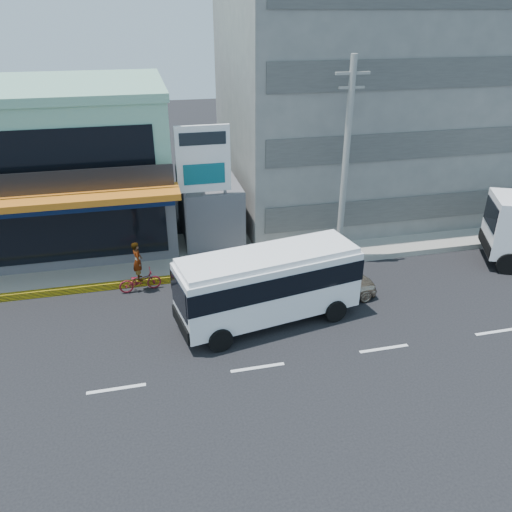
{
  "coord_description": "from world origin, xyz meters",
  "views": [
    {
      "loc": [
        -3.33,
        -14.05,
        11.76
      ],
      "look_at": [
        1.01,
        4.61,
        2.2
      ],
      "focal_mm": 35.0,
      "sensor_mm": 36.0,
      "label": 1
    }
  ],
  "objects_px": {
    "sedan": "(332,286)",
    "satellite_dish": "(210,182)",
    "motorcycle_rider": "(139,275)",
    "minibus": "(269,281)",
    "concrete_building": "(362,95)",
    "billboard": "(204,167)",
    "shop_building": "(55,168)",
    "utility_pole_near": "(345,164)"
  },
  "relations": [
    {
      "from": "shop_building",
      "to": "sedan",
      "type": "relative_size",
      "value": 3.06
    },
    {
      "from": "minibus",
      "to": "motorcycle_rider",
      "type": "distance_m",
      "value": 6.42
    },
    {
      "from": "concrete_building",
      "to": "minibus",
      "type": "relative_size",
      "value": 2.07
    },
    {
      "from": "concrete_building",
      "to": "motorcycle_rider",
      "type": "relative_size",
      "value": 6.53
    },
    {
      "from": "shop_building",
      "to": "motorcycle_rider",
      "type": "xyz_separation_m",
      "value": [
        4.0,
        -7.31,
        -3.19
      ]
    },
    {
      "from": "utility_pole_near",
      "to": "sedan",
      "type": "bearing_deg",
      "value": -115.77
    },
    {
      "from": "utility_pole_near",
      "to": "minibus",
      "type": "bearing_deg",
      "value": -137.45
    },
    {
      "from": "billboard",
      "to": "utility_pole_near",
      "type": "relative_size",
      "value": 0.69
    },
    {
      "from": "satellite_dish",
      "to": "minibus",
      "type": "bearing_deg",
      "value": -81.92
    },
    {
      "from": "satellite_dish",
      "to": "minibus",
      "type": "distance_m",
      "value": 8.32
    },
    {
      "from": "sedan",
      "to": "satellite_dish",
      "type": "bearing_deg",
      "value": 24.24
    },
    {
      "from": "concrete_building",
      "to": "shop_building",
      "type": "bearing_deg",
      "value": -176.65
    },
    {
      "from": "minibus",
      "to": "sedan",
      "type": "distance_m",
      "value": 3.49
    },
    {
      "from": "minibus",
      "to": "sedan",
      "type": "bearing_deg",
      "value": 16.42
    },
    {
      "from": "sedan",
      "to": "shop_building",
      "type": "bearing_deg",
      "value": 43.83
    },
    {
      "from": "billboard",
      "to": "motorcycle_rider",
      "type": "height_order",
      "value": "billboard"
    },
    {
      "from": "billboard",
      "to": "motorcycle_rider",
      "type": "distance_m",
      "value": 5.98
    },
    {
      "from": "utility_pole_near",
      "to": "concrete_building",
      "type": "bearing_deg",
      "value": 62.24
    },
    {
      "from": "minibus",
      "to": "motorcycle_rider",
      "type": "relative_size",
      "value": 3.16
    },
    {
      "from": "concrete_building",
      "to": "billboard",
      "type": "xyz_separation_m",
      "value": [
        -10.5,
        -5.8,
        -2.07
      ]
    },
    {
      "from": "shop_building",
      "to": "satellite_dish",
      "type": "xyz_separation_m",
      "value": [
        8.0,
        -2.95,
        -0.42
      ]
    },
    {
      "from": "billboard",
      "to": "minibus",
      "type": "relative_size",
      "value": 0.89
    },
    {
      "from": "motorcycle_rider",
      "to": "minibus",
      "type": "bearing_deg",
      "value": -35.69
    },
    {
      "from": "billboard",
      "to": "minibus",
      "type": "xyz_separation_m",
      "value": [
        1.64,
        -6.26,
        -3.07
      ]
    },
    {
      "from": "shop_building",
      "to": "satellite_dish",
      "type": "height_order",
      "value": "shop_building"
    },
    {
      "from": "billboard",
      "to": "sedan",
      "type": "distance_m",
      "value": 8.33
    },
    {
      "from": "shop_building",
      "to": "sedan",
      "type": "xyz_separation_m",
      "value": [
        12.3,
        -10.07,
        -3.31
      ]
    },
    {
      "from": "concrete_building",
      "to": "minibus",
      "type": "xyz_separation_m",
      "value": [
        -8.86,
        -12.06,
        -5.14
      ]
    },
    {
      "from": "shop_building",
      "to": "concrete_building",
      "type": "distance_m",
      "value": 18.28
    },
    {
      "from": "billboard",
      "to": "utility_pole_near",
      "type": "height_order",
      "value": "utility_pole_near"
    },
    {
      "from": "concrete_building",
      "to": "utility_pole_near",
      "type": "bearing_deg",
      "value": -117.76
    },
    {
      "from": "satellite_dish",
      "to": "billboard",
      "type": "distance_m",
      "value": 2.31
    },
    {
      "from": "satellite_dish",
      "to": "minibus",
      "type": "height_order",
      "value": "satellite_dish"
    },
    {
      "from": "utility_pole_near",
      "to": "minibus",
      "type": "xyz_separation_m",
      "value": [
        -4.86,
        -4.46,
        -3.29
      ]
    },
    {
      "from": "concrete_building",
      "to": "sedan",
      "type": "distance_m",
      "value": 14.01
    },
    {
      "from": "concrete_building",
      "to": "billboard",
      "type": "relative_size",
      "value": 2.32
    },
    {
      "from": "concrete_building",
      "to": "motorcycle_rider",
      "type": "xyz_separation_m",
      "value": [
        -14.0,
        -8.36,
        -6.19
      ]
    },
    {
      "from": "utility_pole_near",
      "to": "motorcycle_rider",
      "type": "distance_m",
      "value": 10.93
    },
    {
      "from": "shop_building",
      "to": "billboard",
      "type": "height_order",
      "value": "shop_building"
    },
    {
      "from": "concrete_building",
      "to": "minibus",
      "type": "distance_m",
      "value": 15.82
    },
    {
      "from": "motorcycle_rider",
      "to": "satellite_dish",
      "type": "bearing_deg",
      "value": 47.48
    },
    {
      "from": "concrete_building",
      "to": "motorcycle_rider",
      "type": "bearing_deg",
      "value": -149.15
    }
  ]
}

